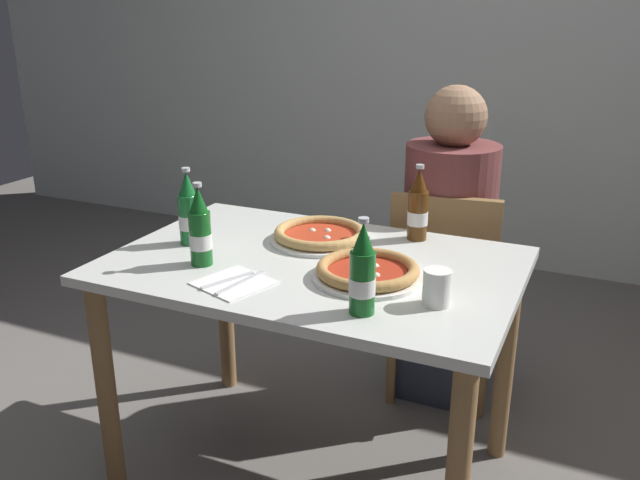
{
  "coord_description": "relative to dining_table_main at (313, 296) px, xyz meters",
  "views": [
    {
      "loc": [
        0.78,
        -1.68,
        1.47
      ],
      "look_at": [
        0.0,
        0.05,
        0.8
      ],
      "focal_mm": 37.47,
      "sensor_mm": 36.0,
      "label": 1
    }
  ],
  "objects": [
    {
      "name": "ground_plane",
      "position": [
        0.0,
        0.0,
        -0.64
      ],
      "size": [
        8.0,
        8.0,
        0.0
      ],
      "primitive_type": "plane",
      "color": "slate"
    },
    {
      "name": "back_wall_tiled",
      "position": [
        0.0,
        2.2,
        0.66
      ],
      "size": [
        7.0,
        0.1,
        2.6
      ],
      "primitive_type": "cube",
      "color": "silver",
      "rests_on": "ground_plane"
    },
    {
      "name": "dining_table_main",
      "position": [
        0.0,
        0.0,
        0.0
      ],
      "size": [
        1.2,
        0.8,
        0.75
      ],
      "color": "silver",
      "rests_on": "ground_plane"
    },
    {
      "name": "chair_behind_table",
      "position": [
        0.26,
        0.61,
        -0.15
      ],
      "size": [
        0.45,
        0.45,
        0.85
      ],
      "rotation": [
        0.0,
        0.0,
        3.28
      ],
      "color": "olive",
      "rests_on": "ground_plane"
    },
    {
      "name": "diner_seated",
      "position": [
        0.25,
        0.66,
        -0.05
      ],
      "size": [
        0.34,
        0.34,
        1.21
      ],
      "color": "#2D3342",
      "rests_on": "ground_plane"
    },
    {
      "name": "pizza_margherita_near",
      "position": [
        0.19,
        -0.06,
        0.14
      ],
      "size": [
        0.31,
        0.31,
        0.04
      ],
      "color": "white",
      "rests_on": "dining_table_main"
    },
    {
      "name": "pizza_marinara_far",
      "position": [
        -0.05,
        0.17,
        0.13
      ],
      "size": [
        0.32,
        0.32,
        0.04
      ],
      "color": "white",
      "rests_on": "dining_table_main"
    },
    {
      "name": "beer_bottle_left",
      "position": [
        -0.42,
        -0.02,
        0.22
      ],
      "size": [
        0.07,
        0.07,
        0.25
      ],
      "color": "#196B2D",
      "rests_on": "dining_table_main"
    },
    {
      "name": "beer_bottle_center",
      "position": [
        0.22,
        0.32,
        0.22
      ],
      "size": [
        0.07,
        0.07,
        0.25
      ],
      "color": "#512D0F",
      "rests_on": "dining_table_main"
    },
    {
      "name": "beer_bottle_right",
      "position": [
        -0.29,
        -0.16,
        0.22
      ],
      "size": [
        0.07,
        0.07,
        0.25
      ],
      "color": "#14591E",
      "rests_on": "dining_table_main"
    },
    {
      "name": "beer_bottle_extra",
      "position": [
        0.26,
        -0.27,
        0.22
      ],
      "size": [
        0.07,
        0.07,
        0.25
      ],
      "color": "#14591E",
      "rests_on": "dining_table_main"
    },
    {
      "name": "napkin_with_cutlery",
      "position": [
        -0.13,
        -0.24,
        0.12
      ],
      "size": [
        0.23,
        0.23,
        0.01
      ],
      "color": "white",
      "rests_on": "dining_table_main"
    },
    {
      "name": "paper_cup",
      "position": [
        0.41,
        -0.15,
        0.16
      ],
      "size": [
        0.07,
        0.07,
        0.09
      ],
      "primitive_type": "cylinder",
      "color": "white",
      "rests_on": "dining_table_main"
    }
  ]
}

